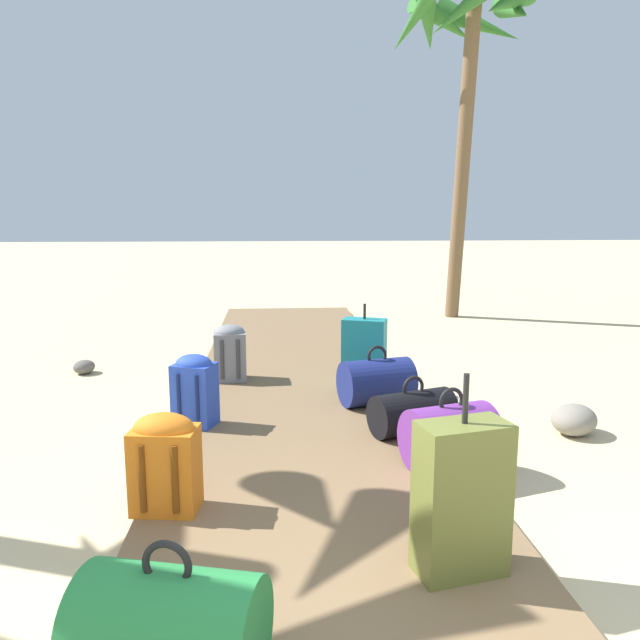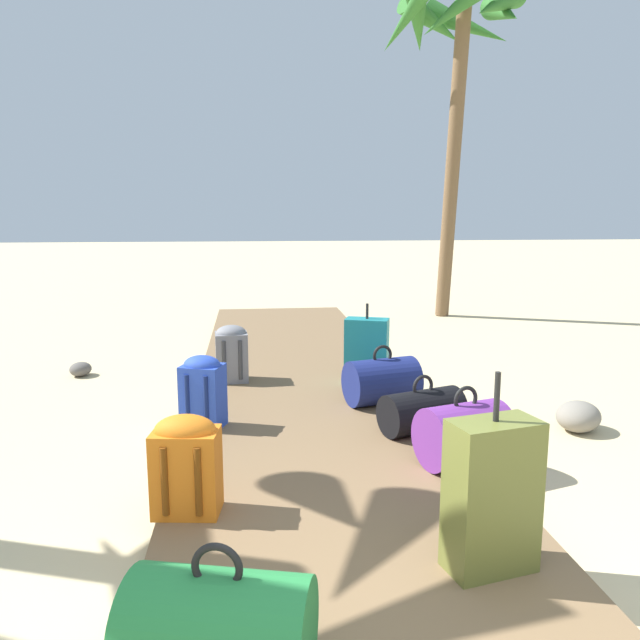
# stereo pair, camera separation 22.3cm
# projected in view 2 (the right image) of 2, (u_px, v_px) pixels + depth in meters

# --- Properties ---
(ground_plane) EXTENTS (60.00, 60.00, 0.00)m
(ground_plane) POSITION_uv_depth(u_px,v_px,m) (311.00, 419.00, 4.72)
(ground_plane) COLOR #CCB789
(boardwalk) EXTENTS (1.86, 8.47, 0.08)m
(boardwalk) POSITION_uv_depth(u_px,v_px,m) (302.00, 384.00, 5.54)
(boardwalk) COLOR brown
(boardwalk) RESTS_ON ground
(duffel_bag_navy) EXTENTS (0.62, 0.49, 0.47)m
(duffel_bag_navy) POSITION_uv_depth(u_px,v_px,m) (382.00, 381.00, 4.82)
(duffel_bag_navy) COLOR navy
(duffel_bag_navy) RESTS_ON boardwalk
(suitcase_olive) EXTENTS (0.41, 0.28, 0.86)m
(suitcase_olive) POSITION_uv_depth(u_px,v_px,m) (492.00, 496.00, 2.55)
(suitcase_olive) COLOR olive
(suitcase_olive) RESTS_ON boardwalk
(backpack_blue) EXTENTS (0.33, 0.30, 0.51)m
(backpack_blue) POSITION_uv_depth(u_px,v_px,m) (203.00, 390.00, 4.28)
(backpack_blue) COLOR #2847B7
(backpack_blue) RESTS_ON boardwalk
(backpack_orange) EXTENTS (0.35, 0.27, 0.51)m
(backpack_orange) POSITION_uv_depth(u_px,v_px,m) (186.00, 462.00, 3.04)
(backpack_orange) COLOR orange
(backpack_orange) RESTS_ON boardwalk
(duffel_bag_purple) EXTENTS (0.59, 0.51, 0.49)m
(duffel_bag_purple) POSITION_uv_depth(u_px,v_px,m) (464.00, 434.00, 3.64)
(duffel_bag_purple) COLOR #6B2D84
(duffel_bag_purple) RESTS_ON boardwalk
(backpack_grey) EXTENTS (0.30, 0.29, 0.51)m
(backpack_grey) POSITION_uv_depth(u_px,v_px,m) (232.00, 352.00, 5.46)
(backpack_grey) COLOR slate
(backpack_grey) RESTS_ON boardwalk
(suitcase_teal) EXTENTS (0.41, 0.31, 0.72)m
(suitcase_teal) POSITION_uv_depth(u_px,v_px,m) (367.00, 352.00, 5.34)
(suitcase_teal) COLOR #197A7F
(suitcase_teal) RESTS_ON boardwalk
(duffel_bag_black) EXTENTS (0.63, 0.47, 0.40)m
(duffel_bag_black) POSITION_uv_depth(u_px,v_px,m) (422.00, 411.00, 4.19)
(duffel_bag_black) COLOR black
(duffel_bag_black) RESTS_ON boardwalk
(duffel_bag_green) EXTENTS (0.65, 0.52, 0.50)m
(duffel_bag_green) POSITION_uv_depth(u_px,v_px,m) (219.00, 633.00, 1.91)
(duffel_bag_green) COLOR #237538
(duffel_bag_green) RESTS_ON boardwalk
(palm_tree_far_right) EXTENTS (2.17, 2.12, 4.81)m
(palm_tree_far_right) POSITION_uv_depth(u_px,v_px,m) (455.00, 36.00, 8.50)
(palm_tree_far_right) COLOR brown
(palm_tree_far_right) RESTS_ON ground
(rock_left_far) EXTENTS (0.25, 0.26, 0.14)m
(rock_left_far) POSITION_uv_depth(u_px,v_px,m) (81.00, 369.00, 5.96)
(rock_left_far) COLOR #5B5651
(rock_left_far) RESTS_ON ground
(rock_right_far) EXTENTS (0.47, 0.47, 0.22)m
(rock_right_far) POSITION_uv_depth(u_px,v_px,m) (578.00, 416.00, 4.45)
(rock_right_far) COLOR gray
(rock_right_far) RESTS_ON ground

